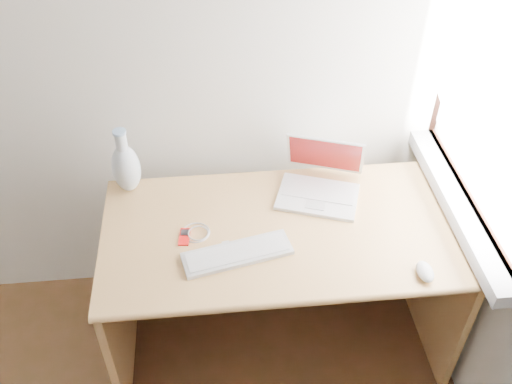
{
  "coord_description": "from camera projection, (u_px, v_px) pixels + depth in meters",
  "views": [
    {
      "loc": [
        0.75,
        -0.25,
        2.29
      ],
      "look_at": [
        0.91,
        1.35,
        0.87
      ],
      "focal_mm": 40.0,
      "sensor_mm": 36.0,
      "label": 1
    }
  ],
  "objects": [
    {
      "name": "vase",
      "position": [
        126.0,
        167.0,
        2.29
      ],
      "size": [
        0.11,
        0.11,
        0.29
      ],
      "color": "white",
      "rests_on": "desk"
    },
    {
      "name": "window",
      "position": [
        498.0,
        96.0,
        1.9
      ],
      "size": [
        0.11,
        0.99,
        1.1
      ],
      "color": "white",
      "rests_on": "right_wall"
    },
    {
      "name": "desk",
      "position": [
        279.0,
        250.0,
        2.4
      ],
      "size": [
        1.39,
        0.7,
        0.74
      ],
      "color": "tan",
      "rests_on": "floor"
    },
    {
      "name": "cable_coil",
      "position": [
        196.0,
        233.0,
        2.17
      ],
      "size": [
        0.13,
        0.13,
        0.01
      ],
      "primitive_type": "torus",
      "rotation": [
        0.0,
        0.0,
        -0.26
      ],
      "color": "silver",
      "rests_on": "desk"
    },
    {
      "name": "ipod",
      "position": [
        185.0,
        237.0,
        2.15
      ],
      "size": [
        0.05,
        0.09,
        0.01
      ],
      "rotation": [
        0.0,
        0.0,
        -0.11
      ],
      "color": "#B60D0C",
      "rests_on": "desk"
    },
    {
      "name": "remote",
      "position": [
        228.0,
        249.0,
        2.11
      ],
      "size": [
        0.04,
        0.08,
        0.01
      ],
      "primitive_type": "cube",
      "rotation": [
        0.0,
        0.0,
        0.16
      ],
      "color": "silver",
      "rests_on": "desk"
    },
    {
      "name": "laptop",
      "position": [
        316.0,
        182.0,
        2.32
      ],
      "size": [
        0.37,
        0.36,
        0.22
      ],
      "rotation": [
        0.0,
        0.0,
        -0.34
      ],
      "color": "white",
      "rests_on": "desk"
    },
    {
      "name": "mouse",
      "position": [
        425.0,
        272.0,
        2.01
      ],
      "size": [
        0.06,
        0.1,
        0.03
      ],
      "primitive_type": "ellipsoid",
      "rotation": [
        0.0,
        0.0,
        -0.01
      ],
      "color": "white",
      "rests_on": "desk"
    },
    {
      "name": "external_keyboard",
      "position": [
        237.0,
        253.0,
        2.08
      ],
      "size": [
        0.42,
        0.2,
        0.02
      ],
      "rotation": [
        0.0,
        0.0,
        0.22
      ],
      "color": "silver",
      "rests_on": "desk"
    }
  ]
}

